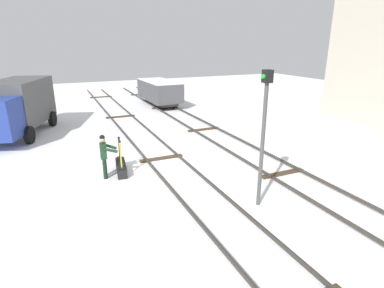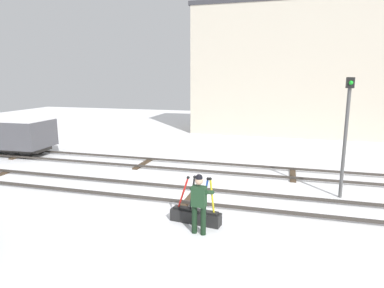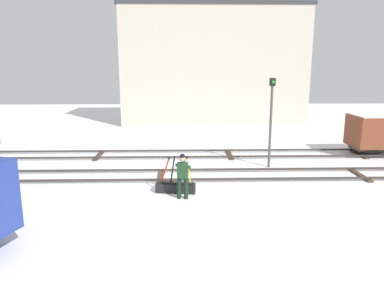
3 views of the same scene
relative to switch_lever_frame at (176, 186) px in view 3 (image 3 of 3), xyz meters
name	(u,v)px [view 3 (image 3 of 3)]	position (x,y,z in m)	size (l,w,h in m)	color
ground_plane	(160,177)	(-0.70, 1.92, -0.25)	(60.00, 60.00, 0.00)	white
track_main_line	(160,175)	(-0.70, 1.92, -0.14)	(44.00, 1.94, 0.18)	#38332D
track_siding_near	(164,154)	(-0.70, 5.73, -0.14)	(44.00, 1.94, 0.18)	#38332D
switch_lever_frame	(176,186)	(0.00, 0.00, 0.00)	(1.55, 0.56, 1.45)	black
rail_worker	(183,174)	(0.26, -0.63, 0.70)	(0.60, 0.69, 1.69)	black
signal_post	(271,114)	(4.40, 3.44, 2.30)	(0.24, 0.32, 4.21)	#4C4C4C
apartment_building	(213,65)	(2.86, 17.70, 4.49)	(15.03, 5.22, 9.47)	beige
perched_bird_roof_left	(229,8)	(4.37, 19.73, 9.27)	(0.28, 0.21, 0.13)	#514C47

